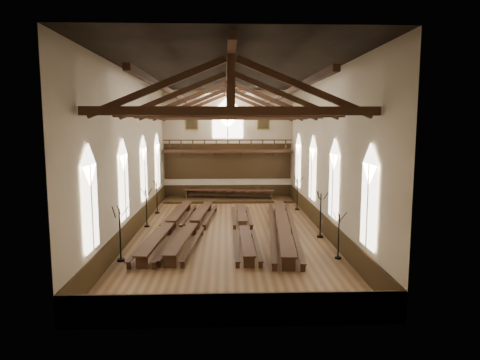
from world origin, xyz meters
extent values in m
plane|color=brown|center=(0.00, 0.00, 0.00)|extent=(26.00, 26.00, 0.00)
plane|color=#BDA88F|center=(0.00, 13.00, 5.00)|extent=(12.00, 0.00, 12.00)
plane|color=#BDA88F|center=(0.00, -13.00, 5.00)|extent=(12.00, 0.00, 12.00)
plane|color=#BDA88F|center=(-6.00, 0.00, 5.00)|extent=(0.00, 26.00, 26.00)
plane|color=#BDA88F|center=(6.00, 0.00, 5.00)|extent=(0.00, 26.00, 26.00)
plane|color=black|center=(0.00, 0.00, 10.00)|extent=(26.00, 26.00, 0.00)
cube|color=#35240F|center=(0.00, 12.96, 0.60)|extent=(11.90, 0.08, 1.20)
cube|color=#35240F|center=(0.00, -12.96, 0.60)|extent=(11.90, 0.08, 1.20)
cube|color=#35240F|center=(-5.96, 0.00, 0.60)|extent=(0.08, 25.90, 1.20)
cube|color=#35240F|center=(5.96, 0.00, 0.60)|extent=(0.08, 25.90, 1.20)
cube|color=white|center=(-5.90, -9.00, 3.40)|extent=(0.05, 1.80, 3.60)
cube|color=white|center=(-5.90, -9.00, 5.20)|extent=(0.05, 1.80, 1.80)
cylinder|color=#BDA88F|center=(-5.86, -9.00, 3.40)|extent=(0.08, 0.08, 3.60)
cube|color=white|center=(-5.90, -3.00, 3.40)|extent=(0.05, 1.80, 3.60)
cube|color=white|center=(-5.90, -3.00, 5.20)|extent=(0.05, 1.80, 1.80)
cylinder|color=#BDA88F|center=(-5.86, -3.00, 3.40)|extent=(0.08, 0.08, 3.60)
cube|color=white|center=(-5.90, 3.00, 3.40)|extent=(0.05, 1.80, 3.60)
cube|color=white|center=(-5.90, 3.00, 5.20)|extent=(0.05, 1.80, 1.80)
cylinder|color=#BDA88F|center=(-5.86, 3.00, 3.40)|extent=(0.08, 0.08, 3.60)
cube|color=white|center=(-5.90, 9.00, 3.40)|extent=(0.05, 1.80, 3.60)
cube|color=white|center=(-5.90, 9.00, 5.20)|extent=(0.05, 1.80, 1.80)
cylinder|color=#BDA88F|center=(-5.86, 9.00, 3.40)|extent=(0.08, 0.08, 3.60)
cube|color=white|center=(5.90, -9.00, 3.40)|extent=(0.05, 1.80, 3.60)
cube|color=white|center=(5.90, -9.00, 5.20)|extent=(0.05, 1.80, 1.80)
cylinder|color=#BDA88F|center=(5.86, -9.00, 3.40)|extent=(0.08, 0.08, 3.60)
cube|color=white|center=(5.90, -3.00, 3.40)|extent=(0.05, 1.80, 3.60)
cube|color=white|center=(5.90, -3.00, 5.20)|extent=(0.05, 1.80, 1.80)
cylinder|color=#BDA88F|center=(5.86, -3.00, 3.40)|extent=(0.08, 0.08, 3.60)
cube|color=white|center=(5.90, 3.00, 3.40)|extent=(0.05, 1.80, 3.60)
cube|color=white|center=(5.90, 3.00, 5.20)|extent=(0.05, 1.80, 1.80)
cylinder|color=#BDA88F|center=(5.86, 3.00, 3.40)|extent=(0.08, 0.08, 3.60)
cube|color=white|center=(5.90, 9.00, 3.40)|extent=(0.05, 1.80, 3.60)
cube|color=white|center=(5.90, 9.00, 5.20)|extent=(0.05, 1.80, 1.80)
cylinder|color=#BDA88F|center=(5.86, 9.00, 3.40)|extent=(0.08, 0.08, 3.60)
cube|color=white|center=(0.00, 12.90, 6.80)|extent=(2.80, 0.05, 2.40)
cube|color=white|center=(0.00, 12.90, 8.00)|extent=(2.80, 0.05, 2.80)
cylinder|color=#BDA88F|center=(0.00, 12.86, 6.80)|extent=(0.10, 0.10, 2.40)
cube|color=#3C1E13|center=(0.00, 12.35, 4.40)|extent=(11.80, 1.20, 0.20)
cube|color=#35240F|center=(0.00, 12.94, 3.45)|extent=(11.80, 0.10, 3.30)
cube|color=#3C1E13|center=(0.00, 11.81, 5.45)|extent=(11.60, 0.12, 0.10)
cube|color=#3C1E13|center=(0.00, 11.81, 4.55)|extent=(11.60, 0.12, 0.10)
cube|color=#3C1E13|center=(-4.50, 12.75, 4.15)|extent=(0.35, 0.40, 0.50)
cube|color=#3C1E13|center=(-1.50, 12.75, 4.15)|extent=(0.35, 0.40, 0.50)
cube|color=#3C1E13|center=(1.50, 12.75, 4.15)|extent=(0.35, 0.40, 0.50)
cube|color=#3C1E13|center=(4.50, 12.75, 4.15)|extent=(0.35, 0.40, 0.50)
cube|color=brown|center=(-3.30, 12.91, 7.10)|extent=(1.15, 0.06, 1.45)
cube|color=black|center=(-3.30, 12.87, 7.10)|extent=(0.95, 0.04, 1.25)
cube|color=brown|center=(3.30, 12.91, 7.10)|extent=(1.15, 0.06, 1.45)
cube|color=black|center=(3.30, 12.87, 7.10)|extent=(0.95, 0.04, 1.25)
cube|color=#3C1E13|center=(0.00, -10.00, 7.40)|extent=(11.70, 0.35, 0.35)
cube|color=#3C1E13|center=(0.00, -10.00, 8.70)|extent=(0.30, 0.30, 2.40)
cube|color=#3C1E13|center=(-2.88, -10.00, 8.30)|extent=(5.44, 0.26, 2.40)
cube|color=#3C1E13|center=(2.88, -10.00, 8.30)|extent=(5.44, 0.26, 2.40)
cube|color=#3C1E13|center=(0.00, -5.00, 7.40)|extent=(11.70, 0.35, 0.35)
cube|color=#3C1E13|center=(0.00, -5.00, 8.70)|extent=(0.30, 0.30, 2.40)
cube|color=#3C1E13|center=(-2.88, -5.00, 8.30)|extent=(5.44, 0.26, 2.40)
cube|color=#3C1E13|center=(2.88, -5.00, 8.30)|extent=(5.44, 0.26, 2.40)
cube|color=#3C1E13|center=(0.00, 0.00, 7.40)|extent=(11.70, 0.35, 0.35)
cube|color=#3C1E13|center=(0.00, 0.00, 8.70)|extent=(0.30, 0.30, 2.40)
cube|color=#3C1E13|center=(-2.88, 0.00, 8.30)|extent=(5.44, 0.26, 2.40)
cube|color=#3C1E13|center=(2.88, 0.00, 8.30)|extent=(5.44, 0.26, 2.40)
cube|color=#3C1E13|center=(0.00, 5.00, 7.40)|extent=(11.70, 0.35, 0.35)
cube|color=#3C1E13|center=(0.00, 5.00, 8.70)|extent=(0.30, 0.30, 2.40)
cube|color=#3C1E13|center=(-2.88, 5.00, 8.30)|extent=(5.44, 0.26, 2.40)
cube|color=#3C1E13|center=(2.88, 5.00, 8.30)|extent=(5.44, 0.26, 2.40)
cube|color=#3C1E13|center=(0.00, 10.00, 7.40)|extent=(11.70, 0.35, 0.35)
cube|color=#3C1E13|center=(0.00, 10.00, 8.70)|extent=(0.30, 0.30, 2.40)
cube|color=#3C1E13|center=(-2.88, 10.00, 8.30)|extent=(5.44, 0.26, 2.40)
cube|color=#3C1E13|center=(2.88, 10.00, 8.30)|extent=(5.44, 0.26, 2.40)
cube|color=#3C1E13|center=(-3.36, 0.00, 8.70)|extent=(0.25, 25.70, 0.25)
cube|color=#3C1E13|center=(3.36, 0.00, 8.70)|extent=(0.25, 25.70, 0.25)
cube|color=#3C1E13|center=(0.00, 0.00, 9.70)|extent=(0.30, 25.70, 0.30)
cube|color=#3C1E13|center=(-3.77, -3.84, 0.70)|extent=(1.17, 6.94, 0.08)
cube|color=#3C1E13|center=(-3.77, -6.95, 0.33)|extent=(0.59, 0.12, 0.66)
cube|color=#3C1E13|center=(-3.77, -0.73, 0.33)|extent=(0.59, 0.12, 0.66)
cube|color=#3C1E13|center=(-3.77, -3.84, 0.25)|extent=(0.50, 6.11, 0.08)
cube|color=#3C1E13|center=(-4.38, -3.80, 0.41)|extent=(0.76, 6.91, 0.06)
cube|color=#3C1E13|center=(-4.38, -6.95, 0.19)|extent=(0.23, 0.08, 0.38)
cube|color=#3C1E13|center=(-4.38, -0.64, 0.19)|extent=(0.23, 0.08, 0.38)
cube|color=#3C1E13|center=(-3.16, -3.88, 0.41)|extent=(0.76, 6.91, 0.06)
cube|color=#3C1E13|center=(-3.16, -7.04, 0.19)|extent=(0.23, 0.08, 0.38)
cube|color=#3C1E13|center=(-3.16, -0.72, 0.19)|extent=(0.23, 0.08, 0.38)
cube|color=#3C1E13|center=(-3.77, 3.56, 0.70)|extent=(1.17, 6.94, 0.08)
cube|color=#3C1E13|center=(-3.77, 0.45, 0.33)|extent=(0.59, 0.12, 0.66)
cube|color=#3C1E13|center=(-3.77, 6.67, 0.33)|extent=(0.59, 0.12, 0.66)
cube|color=#3C1E13|center=(-3.77, 3.56, 0.25)|extent=(0.50, 6.11, 0.08)
cube|color=#3C1E13|center=(-4.38, 3.60, 0.41)|extent=(0.76, 6.91, 0.06)
cube|color=#3C1E13|center=(-4.38, 0.45, 0.19)|extent=(0.23, 0.08, 0.38)
cube|color=#3C1E13|center=(-4.38, 6.76, 0.19)|extent=(0.23, 0.08, 0.38)
cube|color=#3C1E13|center=(-3.16, 3.52, 0.41)|extent=(0.76, 6.91, 0.06)
cube|color=#3C1E13|center=(-3.16, 0.36, 0.19)|extent=(0.23, 0.08, 0.38)
cube|color=#3C1E13|center=(-3.16, 6.68, 0.19)|extent=(0.23, 0.08, 0.38)
cube|color=#3C1E13|center=(-2.25, -3.81, 0.68)|extent=(1.30, 6.75, 0.08)
cube|color=#3C1E13|center=(-2.25, -6.83, 0.32)|extent=(0.58, 0.13, 0.64)
cube|color=#3C1E13|center=(-2.25, -0.78, 0.32)|extent=(0.58, 0.13, 0.64)
cube|color=#3C1E13|center=(-2.25, -3.81, 0.24)|extent=(0.64, 5.93, 0.08)
cube|color=#3C1E13|center=(-2.84, -3.75, 0.40)|extent=(0.90, 6.72, 0.06)
cube|color=#3C1E13|center=(-2.84, -6.82, 0.19)|extent=(0.22, 0.09, 0.37)
cube|color=#3C1E13|center=(-2.84, -0.68, 0.19)|extent=(0.22, 0.09, 0.37)
cube|color=#3C1E13|center=(-1.66, -3.86, 0.40)|extent=(0.90, 6.72, 0.06)
cube|color=#3C1E13|center=(-1.66, -6.93, 0.19)|extent=(0.22, 0.09, 0.37)
cube|color=#3C1E13|center=(-1.66, -0.79, 0.19)|extent=(0.22, 0.09, 0.37)
cube|color=#3C1E13|center=(-2.25, 3.59, 0.68)|extent=(1.30, 6.75, 0.08)
cube|color=#3C1E13|center=(-2.25, 0.57, 0.32)|extent=(0.58, 0.13, 0.64)
cube|color=#3C1E13|center=(-2.25, 6.62, 0.32)|extent=(0.58, 0.13, 0.64)
cube|color=#3C1E13|center=(-2.25, 3.59, 0.24)|extent=(0.64, 5.93, 0.08)
cube|color=#3C1E13|center=(-2.84, 3.65, 0.40)|extent=(0.90, 6.72, 0.06)
cube|color=#3C1E13|center=(-2.84, 0.58, 0.19)|extent=(0.22, 0.09, 0.37)
cube|color=#3C1E13|center=(-2.84, 6.72, 0.19)|extent=(0.22, 0.09, 0.37)
cube|color=#3C1E13|center=(-1.66, 3.54, 0.40)|extent=(0.90, 6.72, 0.06)
cube|color=#3C1E13|center=(-1.66, 0.47, 0.19)|extent=(0.22, 0.09, 0.37)
cube|color=#3C1E13|center=(-1.66, 6.61, 0.19)|extent=(0.22, 0.09, 0.37)
cube|color=#3C1E13|center=(0.90, -4.14, 0.63)|extent=(0.63, 6.25, 0.07)
cube|color=#3C1E13|center=(0.90, -6.95, 0.30)|extent=(0.53, 0.07, 0.60)
cube|color=#3C1E13|center=(0.90, -1.33, 0.30)|extent=(0.53, 0.07, 0.60)
cube|color=#3C1E13|center=(0.90, -4.14, 0.22)|extent=(0.08, 5.53, 0.07)
cube|color=#3C1E13|center=(0.34, -4.14, 0.37)|extent=(0.26, 6.25, 0.05)
cube|color=#3C1E13|center=(0.34, -7.00, 0.17)|extent=(0.20, 0.06, 0.35)
cube|color=#3C1E13|center=(0.34, -1.29, 0.17)|extent=(0.20, 0.06, 0.35)
cube|color=#3C1E13|center=(1.45, -4.14, 0.37)|extent=(0.26, 6.25, 0.05)
cube|color=#3C1E13|center=(1.45, -7.00, 0.17)|extent=(0.20, 0.06, 0.35)
cube|color=#3C1E13|center=(1.45, -1.29, 0.17)|extent=(0.20, 0.06, 0.35)
cube|color=#3C1E13|center=(0.90, 3.26, 0.63)|extent=(0.63, 6.25, 0.07)
cube|color=#3C1E13|center=(0.90, 0.45, 0.30)|extent=(0.53, 0.07, 0.60)
cube|color=#3C1E13|center=(0.90, 6.07, 0.30)|extent=(0.53, 0.07, 0.60)
cube|color=#3C1E13|center=(0.90, 3.26, 0.22)|extent=(0.08, 5.53, 0.07)
cube|color=#3C1E13|center=(0.34, 3.26, 0.37)|extent=(0.26, 6.25, 0.05)
cube|color=#3C1E13|center=(0.34, 0.40, 0.17)|extent=(0.20, 0.06, 0.35)
cube|color=#3C1E13|center=(0.34, 6.11, 0.17)|extent=(0.20, 0.06, 0.35)
cube|color=#3C1E13|center=(1.45, 3.26, 0.37)|extent=(0.26, 6.25, 0.05)
cube|color=#3C1E13|center=(1.45, 0.40, 0.17)|extent=(0.20, 0.06, 0.35)
cube|color=#3C1E13|center=(1.45, 6.11, 0.17)|extent=(0.20, 0.06, 0.35)
cube|color=#3C1E13|center=(3.40, -4.15, 0.76)|extent=(1.43, 7.53, 0.09)
cube|color=#3C1E13|center=(3.40, -7.52, 0.36)|extent=(0.64, 0.14, 0.72)
cube|color=#3C1E13|center=(3.40, -0.78, 0.36)|extent=(0.64, 0.14, 0.72)
cube|color=#3C1E13|center=(3.40, -4.15, 0.27)|extent=(0.69, 6.61, 0.09)
cube|color=#3C1E13|center=(2.74, -4.08, 0.45)|extent=(0.98, 7.48, 0.06)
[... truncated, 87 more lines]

